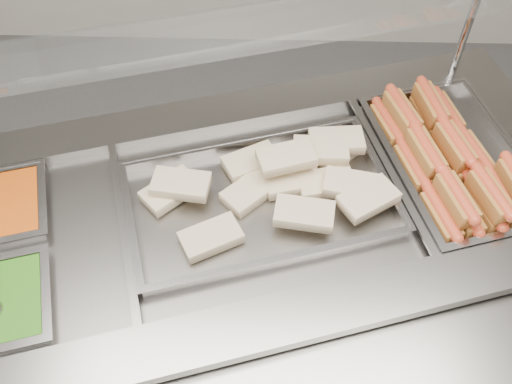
{
  "coord_description": "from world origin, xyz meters",
  "views": [
    {
      "loc": [
        -0.05,
        -0.55,
        2.27
      ],
      "look_at": [
        -0.08,
        0.46,
        1.0
      ],
      "focal_mm": 40.0,
      "sensor_mm": 36.0,
      "label": 1
    }
  ],
  "objects_px": {
    "steam_counter": "(241,285)",
    "sneeze_guard": "(212,36)",
    "pan_wraps": "(260,203)",
    "pan_hotdogs": "(450,166)"
  },
  "relations": [
    {
      "from": "steam_counter",
      "to": "pan_hotdogs",
      "type": "height_order",
      "value": "pan_hotdogs"
    },
    {
      "from": "steam_counter",
      "to": "sneeze_guard",
      "type": "bearing_deg",
      "value": 106.36
    },
    {
      "from": "pan_hotdogs",
      "to": "pan_wraps",
      "type": "bearing_deg",
      "value": -163.64
    },
    {
      "from": "steam_counter",
      "to": "pan_wraps",
      "type": "relative_size",
      "value": 2.66
    },
    {
      "from": "sneeze_guard",
      "to": "pan_hotdogs",
      "type": "relative_size",
      "value": 2.67
    },
    {
      "from": "sneeze_guard",
      "to": "pan_wraps",
      "type": "distance_m",
      "value": 0.49
    },
    {
      "from": "sneeze_guard",
      "to": "steam_counter",
      "type": "bearing_deg",
      "value": -73.64
    },
    {
      "from": "sneeze_guard",
      "to": "pan_hotdogs",
      "type": "distance_m",
      "value": 0.85
    },
    {
      "from": "pan_wraps",
      "to": "steam_counter",
      "type": "bearing_deg",
      "value": -163.64
    },
    {
      "from": "sneeze_guard",
      "to": "pan_wraps",
      "type": "xyz_separation_m",
      "value": [
        0.13,
        -0.21,
        -0.43
      ]
    }
  ]
}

